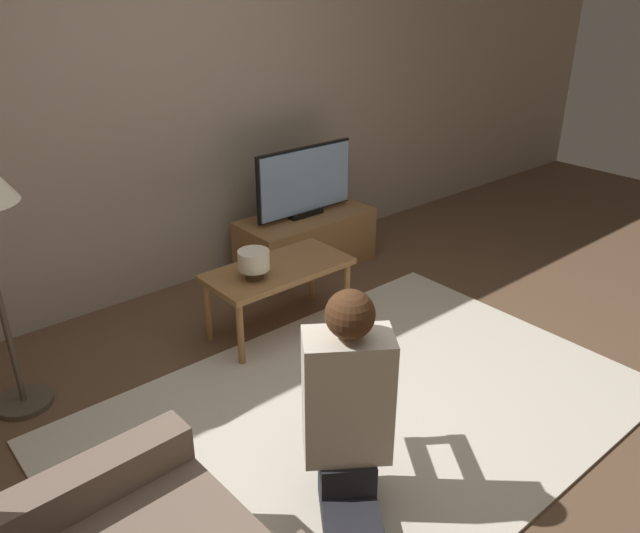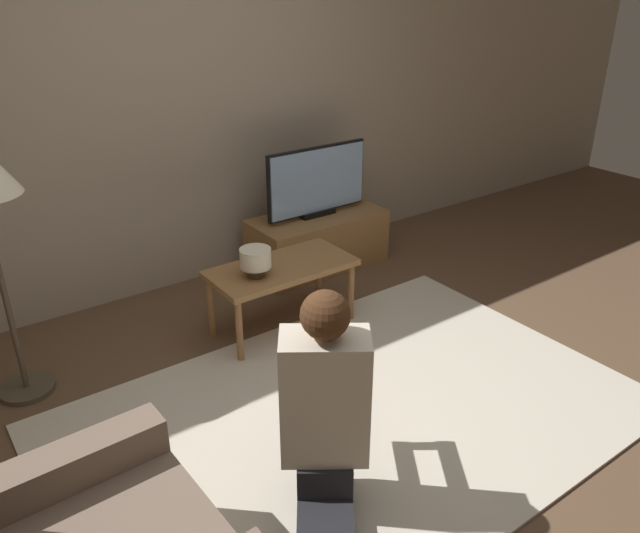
{
  "view_description": "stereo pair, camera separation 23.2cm",
  "coord_description": "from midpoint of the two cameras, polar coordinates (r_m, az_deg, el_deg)",
  "views": [
    {
      "loc": [
        -1.77,
        -1.77,
        2.0
      ],
      "look_at": [
        0.23,
        0.6,
        0.54
      ],
      "focal_mm": 35.0,
      "sensor_mm": 36.0,
      "label": 1
    },
    {
      "loc": [
        -1.59,
        -1.91,
        2.0
      ],
      "look_at": [
        0.23,
        0.6,
        0.54
      ],
      "focal_mm": 35.0,
      "sensor_mm": 36.0,
      "label": 2
    }
  ],
  "objects": [
    {
      "name": "table_lamp",
      "position": [
        3.54,
        -7.93,
        0.39
      ],
      "size": [
        0.18,
        0.18,
        0.17
      ],
      "color": "#4C3823",
      "rests_on": "coffee_table"
    },
    {
      "name": "tv_stand",
      "position": [
        4.63,
        -2.74,
        2.31
      ],
      "size": [
        1.0,
        0.47,
        0.4
      ],
      "color": "olive",
      "rests_on": "ground_plane"
    },
    {
      "name": "tv",
      "position": [
        4.47,
        -2.89,
        7.75
      ],
      "size": [
        0.82,
        0.08,
        0.51
      ],
      "color": "black",
      "rests_on": "tv_stand"
    },
    {
      "name": "wall_back",
      "position": [
        4.19,
        -16.57,
        14.58
      ],
      "size": [
        10.0,
        0.06,
        2.6
      ],
      "color": "tan",
      "rests_on": "ground_plane"
    },
    {
      "name": "ground_plane",
      "position": [
        3.2,
        1.69,
        -13.53
      ],
      "size": [
        10.0,
        10.0,
        0.0
      ],
      "primitive_type": "plane",
      "color": "brown"
    },
    {
      "name": "rug",
      "position": [
        3.19,
        1.69,
        -13.42
      ],
      "size": [
        2.82,
        1.85,
        0.02
      ],
      "color": "beige",
      "rests_on": "ground_plane"
    },
    {
      "name": "coffee_table",
      "position": [
        3.73,
        -5.6,
        -0.75
      ],
      "size": [
        0.88,
        0.43,
        0.43
      ],
      "color": "olive",
      "rests_on": "ground_plane"
    },
    {
      "name": "person_kneeling",
      "position": [
        2.45,
        -0.23,
        -12.76
      ],
      "size": [
        0.64,
        0.77,
        0.98
      ],
      "rotation": [
        0.0,
        0.0,
        2.53
      ],
      "color": "#232328",
      "rests_on": "rug"
    }
  ]
}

